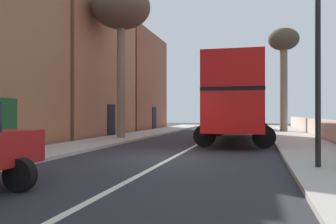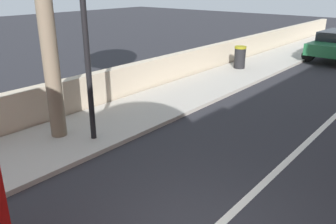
{
  "view_description": "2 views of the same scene",
  "coord_description": "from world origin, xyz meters",
  "px_view_note": "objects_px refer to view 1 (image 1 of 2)",
  "views": [
    {
      "loc": [
        2.76,
        -10.86,
        1.5
      ],
      "look_at": [
        -0.86,
        2.91,
        1.57
      ],
      "focal_mm": 36.05,
      "sensor_mm": 36.0,
      "label": 1
    },
    {
      "loc": [
        -2.47,
        3.62,
        3.91
      ],
      "look_at": [
        0.04,
        0.63,
        2.46
      ],
      "focal_mm": 37.05,
      "sensor_mm": 36.0,
      "label": 2
    }
  ],
  "objects_px": {
    "parked_car_red_right_1": "(253,120)",
    "lamppost_right": "(318,25)",
    "street_tree_right_1": "(284,48)",
    "double_decker_bus": "(237,98)",
    "street_tree_left_0": "(121,11)"
  },
  "relations": [
    {
      "from": "parked_car_red_right_1",
      "to": "lamppost_right",
      "type": "bearing_deg",
      "value": -85.0
    },
    {
      "from": "parked_car_red_right_1",
      "to": "street_tree_right_1",
      "type": "height_order",
      "value": "street_tree_right_1"
    },
    {
      "from": "double_decker_bus",
      "to": "parked_car_red_right_1",
      "type": "height_order",
      "value": "double_decker_bus"
    },
    {
      "from": "street_tree_left_0",
      "to": "lamppost_right",
      "type": "bearing_deg",
      "value": -43.59
    },
    {
      "from": "parked_car_red_right_1",
      "to": "street_tree_left_0",
      "type": "distance_m",
      "value": 15.43
    },
    {
      "from": "street_tree_left_0",
      "to": "lamppost_right",
      "type": "relative_size",
      "value": 1.39
    },
    {
      "from": "street_tree_left_0",
      "to": "parked_car_red_right_1",
      "type": "bearing_deg",
      "value": 58.64
    },
    {
      "from": "parked_car_red_right_1",
      "to": "lamppost_right",
      "type": "relative_size",
      "value": 0.73
    },
    {
      "from": "parked_car_red_right_1",
      "to": "street_tree_left_0",
      "type": "xyz_separation_m",
      "value": [
        -7.28,
        -11.94,
        6.51
      ]
    },
    {
      "from": "parked_car_red_right_1",
      "to": "lamppost_right",
      "type": "xyz_separation_m",
      "value": [
        1.8,
        -20.59,
        2.89
      ]
    },
    {
      "from": "street_tree_right_1",
      "to": "lamppost_right",
      "type": "distance_m",
      "value": 18.62
    },
    {
      "from": "double_decker_bus",
      "to": "street_tree_right_1",
      "type": "relative_size",
      "value": 1.38
    },
    {
      "from": "double_decker_bus",
      "to": "parked_car_red_right_1",
      "type": "relative_size",
      "value": 2.42
    },
    {
      "from": "lamppost_right",
      "to": "street_tree_right_1",
      "type": "bearing_deg",
      "value": 88.37
    },
    {
      "from": "street_tree_left_0",
      "to": "street_tree_right_1",
      "type": "relative_size",
      "value": 1.08
    }
  ]
}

